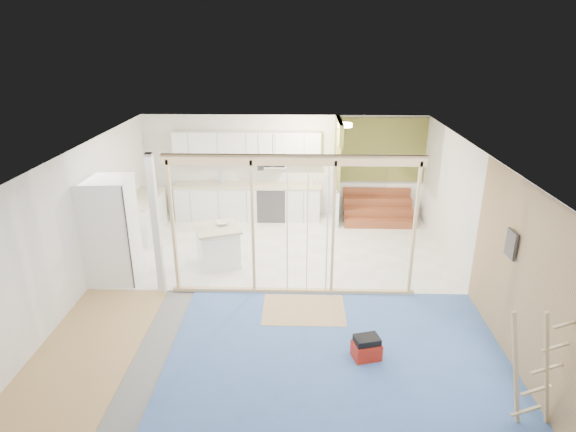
{
  "coord_description": "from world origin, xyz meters",
  "views": [
    {
      "loc": [
        0.43,
        -7.73,
        4.47
      ],
      "look_at": [
        0.2,
        0.6,
        1.28
      ],
      "focal_mm": 30.0,
      "sensor_mm": 36.0,
      "label": 1
    }
  ],
  "objects_px": {
    "island": "(218,246)",
    "ladder": "(535,370)",
    "toolbox": "(366,348)",
    "fridge": "(111,231)"
  },
  "relations": [
    {
      "from": "island",
      "to": "ladder",
      "type": "relative_size",
      "value": 0.68
    },
    {
      "from": "island",
      "to": "toolbox",
      "type": "height_order",
      "value": "island"
    },
    {
      "from": "island",
      "to": "ladder",
      "type": "xyz_separation_m",
      "value": [
        4.39,
        -4.2,
        0.41
      ]
    },
    {
      "from": "island",
      "to": "fridge",
      "type": "bearing_deg",
      "value": 178.66
    },
    {
      "from": "toolbox",
      "to": "ladder",
      "type": "height_order",
      "value": "ladder"
    },
    {
      "from": "fridge",
      "to": "toolbox",
      "type": "distance_m",
      "value": 5.13
    },
    {
      "from": "fridge",
      "to": "ladder",
      "type": "xyz_separation_m",
      "value": [
        6.25,
        -3.55,
        -0.19
      ]
    },
    {
      "from": "fridge",
      "to": "ladder",
      "type": "relative_size",
      "value": 1.25
    },
    {
      "from": "toolbox",
      "to": "island",
      "type": "bearing_deg",
      "value": 116.71
    },
    {
      "from": "fridge",
      "to": "island",
      "type": "height_order",
      "value": "fridge"
    }
  ]
}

